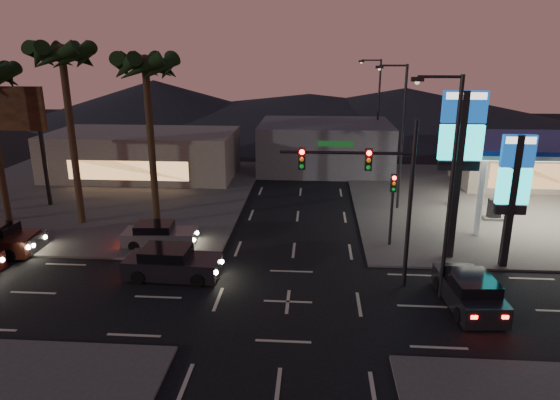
# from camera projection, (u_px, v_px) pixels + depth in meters

# --- Properties ---
(ground) EXTENTS (140.00, 140.00, 0.00)m
(ground) POSITION_uv_depth(u_px,v_px,m) (288.00, 302.00, 22.60)
(ground) COLOR black
(ground) RESTS_ON ground
(corner_lot_ne) EXTENTS (24.00, 24.00, 0.12)m
(corner_lot_ne) POSITION_uv_depth(u_px,v_px,m) (516.00, 203.00, 36.75)
(corner_lot_ne) COLOR #47443F
(corner_lot_ne) RESTS_ON ground
(corner_lot_nw) EXTENTS (24.00, 24.00, 0.12)m
(corner_lot_nw) POSITION_uv_depth(u_px,v_px,m) (95.00, 194.00, 38.93)
(corner_lot_nw) COLOR #47443F
(corner_lot_nw) RESTS_ON ground
(gas_station) EXTENTS (12.20, 8.20, 5.47)m
(gas_station) POSITION_uv_depth(u_px,v_px,m) (552.00, 146.00, 31.47)
(gas_station) COLOR silver
(gas_station) RESTS_ON ground
(convenience_store) EXTENTS (10.00, 6.00, 4.00)m
(convenience_store) POSITION_uv_depth(u_px,v_px,m) (522.00, 163.00, 40.82)
(convenience_store) COLOR #726B5B
(convenience_store) RESTS_ON ground
(pylon_sign_tall) EXTENTS (2.20, 0.35, 9.00)m
(pylon_sign_tall) POSITION_uv_depth(u_px,v_px,m) (461.00, 143.00, 25.39)
(pylon_sign_tall) COLOR black
(pylon_sign_tall) RESTS_ON ground
(pylon_sign_short) EXTENTS (1.60, 0.35, 7.00)m
(pylon_sign_short) POSITION_uv_depth(u_px,v_px,m) (514.00, 181.00, 24.78)
(pylon_sign_short) COLOR black
(pylon_sign_short) RESTS_ON ground
(traffic_signal_mast) EXTENTS (6.10, 0.39, 8.00)m
(traffic_signal_mast) POSITION_uv_depth(u_px,v_px,m) (373.00, 181.00, 22.71)
(traffic_signal_mast) COLOR black
(traffic_signal_mast) RESTS_ON ground
(pedestal_signal) EXTENTS (0.32, 0.39, 4.30)m
(pedestal_signal) POSITION_uv_depth(u_px,v_px,m) (393.00, 198.00, 28.03)
(pedestal_signal) COLOR black
(pedestal_signal) RESTS_ON ground
(streetlight_near) EXTENTS (2.14, 0.25, 10.00)m
(streetlight_near) POSITION_uv_depth(u_px,v_px,m) (447.00, 177.00, 21.42)
(streetlight_near) COLOR black
(streetlight_near) RESTS_ON ground
(streetlight_mid) EXTENTS (2.14, 0.25, 10.00)m
(streetlight_mid) POSITION_uv_depth(u_px,v_px,m) (400.00, 129.00, 33.81)
(streetlight_mid) COLOR black
(streetlight_mid) RESTS_ON ground
(streetlight_far) EXTENTS (2.14, 0.25, 10.00)m
(streetlight_far) POSITION_uv_depth(u_px,v_px,m) (376.00, 106.00, 47.16)
(streetlight_far) COLOR black
(streetlight_far) RESTS_ON ground
(palm_a) EXTENTS (4.41, 4.41, 10.86)m
(palm_a) POSITION_uv_depth(u_px,v_px,m) (146.00, 76.00, 29.51)
(palm_a) COLOR black
(palm_a) RESTS_ON ground
(palm_b) EXTENTS (4.41, 4.41, 11.46)m
(palm_b) POSITION_uv_depth(u_px,v_px,m) (63.00, 66.00, 29.69)
(palm_b) COLOR black
(palm_b) RESTS_ON ground
(billboard) EXTENTS (6.00, 0.30, 8.50)m
(billboard) POSITION_uv_depth(u_px,v_px,m) (4.00, 118.00, 34.53)
(billboard) COLOR black
(billboard) RESTS_ON ground
(building_far_west) EXTENTS (16.00, 8.00, 4.00)m
(building_far_west) POSITION_uv_depth(u_px,v_px,m) (144.00, 154.00, 43.94)
(building_far_west) COLOR #726B5B
(building_far_west) RESTS_ON ground
(building_far_mid) EXTENTS (12.00, 9.00, 4.40)m
(building_far_mid) POSITION_uv_depth(u_px,v_px,m) (325.00, 146.00, 46.61)
(building_far_mid) COLOR #4C4C51
(building_far_mid) RESTS_ON ground
(hill_left) EXTENTS (40.00, 40.00, 6.00)m
(hill_left) POSITION_uv_depth(u_px,v_px,m) (155.00, 99.00, 80.63)
(hill_left) COLOR black
(hill_left) RESTS_ON ground
(hill_right) EXTENTS (50.00, 50.00, 5.00)m
(hill_right) POSITION_uv_depth(u_px,v_px,m) (405.00, 104.00, 78.06)
(hill_right) COLOR black
(hill_right) RESTS_ON ground
(hill_center) EXTENTS (60.00, 60.00, 4.00)m
(hill_center) POSITION_uv_depth(u_px,v_px,m) (309.00, 107.00, 79.23)
(hill_center) COLOR black
(hill_center) RESTS_ON ground
(car_lane_a_front) EXTENTS (4.85, 2.18, 1.56)m
(car_lane_a_front) POSITION_uv_depth(u_px,v_px,m) (172.00, 264.00, 24.85)
(car_lane_a_front) COLOR black
(car_lane_a_front) RESTS_ON ground
(car_lane_b_front) EXTENTS (4.32, 2.02, 1.38)m
(car_lane_b_front) POSITION_uv_depth(u_px,v_px,m) (159.00, 235.00, 28.81)
(car_lane_b_front) COLOR #5B5C5E
(car_lane_b_front) RESTS_ON ground
(suv_station) EXTENTS (2.27, 4.71, 1.53)m
(suv_station) POSITION_uv_depth(u_px,v_px,m) (469.00, 292.00, 22.03)
(suv_station) COLOR black
(suv_station) RESTS_ON ground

